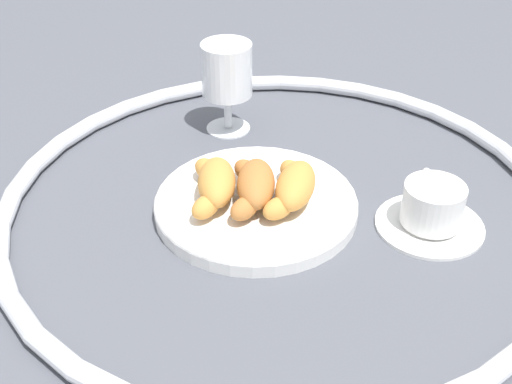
% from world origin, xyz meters
% --- Properties ---
extents(ground_plane, '(2.20, 2.20, 0.00)m').
position_xyz_m(ground_plane, '(0.00, 0.00, 0.00)').
color(ground_plane, '#4C4F56').
extents(table_chrome_rim, '(0.72, 0.72, 0.02)m').
position_xyz_m(table_chrome_rim, '(0.00, 0.00, 0.01)').
color(table_chrome_rim, silver).
rests_on(table_chrome_rim, ground_plane).
extents(pastry_plate, '(0.26, 0.26, 0.02)m').
position_xyz_m(pastry_plate, '(-0.02, 0.03, 0.01)').
color(pastry_plate, white).
rests_on(pastry_plate, ground_plane).
extents(croissant_large, '(0.14, 0.06, 0.04)m').
position_xyz_m(croissant_large, '(-0.01, -0.02, 0.04)').
color(croissant_large, '#CC893D').
rests_on(croissant_large, pastry_plate).
extents(croissant_small, '(0.13, 0.08, 0.04)m').
position_xyz_m(croissant_small, '(-0.02, 0.03, 0.04)').
color(croissant_small, '#AD6B33').
rests_on(croissant_small, pastry_plate).
extents(croissant_extra, '(0.13, 0.09, 0.04)m').
position_xyz_m(croissant_extra, '(-0.02, 0.08, 0.04)').
color(croissant_extra, '#CC893D').
rests_on(croissant_extra, pastry_plate).
extents(coffee_cup_near, '(0.14, 0.14, 0.06)m').
position_xyz_m(coffee_cup_near, '(-0.00, -0.19, 0.03)').
color(coffee_cup_near, white).
rests_on(coffee_cup_near, ground_plane).
extents(juice_glass_left, '(0.08, 0.08, 0.14)m').
position_xyz_m(juice_glass_left, '(0.19, 0.12, 0.09)').
color(juice_glass_left, white).
rests_on(juice_glass_left, ground_plane).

